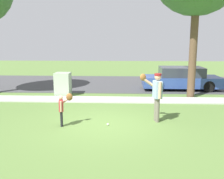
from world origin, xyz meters
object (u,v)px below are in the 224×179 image
at_px(person_child, 63,106).
at_px(parked_wagon_blue, 181,79).
at_px(utility_cabinet, 63,84).
at_px(person_adult, 156,92).
at_px(baseball, 108,124).

distance_m(person_child, parked_wagon_blue, 8.73).
bearing_deg(utility_cabinet, parked_wagon_blue, 15.77).
bearing_deg(utility_cabinet, person_adult, -44.50).
bearing_deg(baseball, person_adult, 17.51).
relative_size(baseball, parked_wagon_blue, 0.02).
relative_size(person_adult, utility_cabinet, 1.45).
relative_size(utility_cabinet, parked_wagon_blue, 0.27).
xyz_separation_m(person_adult, person_child, (-3.21, -0.64, -0.38)).
relative_size(person_adult, baseball, 23.69).
bearing_deg(person_adult, parked_wagon_blue, -121.51).
height_order(baseball, utility_cabinet, utility_cabinet).
height_order(person_adult, person_child, person_adult).
relative_size(person_child, utility_cabinet, 0.92).
height_order(person_adult, baseball, person_adult).
distance_m(person_adult, utility_cabinet, 6.17).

